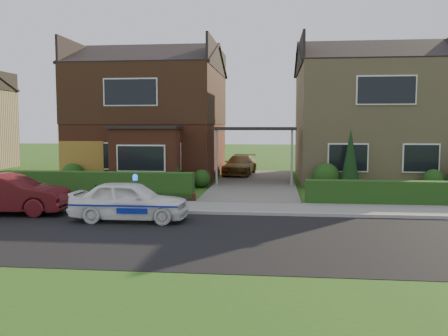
# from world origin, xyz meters

# --- Properties ---
(ground) EXTENTS (120.00, 120.00, 0.00)m
(ground) POSITION_xyz_m (0.00, 0.00, 0.00)
(ground) COLOR #234C14
(ground) RESTS_ON ground
(road) EXTENTS (60.00, 6.00, 0.02)m
(road) POSITION_xyz_m (0.00, 0.00, 0.00)
(road) COLOR black
(road) RESTS_ON ground
(kerb) EXTENTS (60.00, 0.16, 0.12)m
(kerb) POSITION_xyz_m (0.00, 3.05, 0.06)
(kerb) COLOR #9E9993
(kerb) RESTS_ON ground
(sidewalk) EXTENTS (60.00, 2.00, 0.10)m
(sidewalk) POSITION_xyz_m (0.00, 4.10, 0.05)
(sidewalk) COLOR slate
(sidewalk) RESTS_ON ground
(grass_verge) EXTENTS (60.00, 4.00, 0.01)m
(grass_verge) POSITION_xyz_m (0.00, -5.00, 0.00)
(grass_verge) COLOR #234C14
(grass_verge) RESTS_ON ground
(driveway) EXTENTS (3.80, 12.00, 0.12)m
(driveway) POSITION_xyz_m (0.00, 11.00, 0.06)
(driveway) COLOR #666059
(driveway) RESTS_ON ground
(house_left) EXTENTS (7.50, 9.53, 7.25)m
(house_left) POSITION_xyz_m (-5.78, 13.90, 3.81)
(house_left) COLOR brown
(house_left) RESTS_ON ground
(house_right) EXTENTS (7.50, 8.06, 7.25)m
(house_right) POSITION_xyz_m (5.80, 13.99, 3.66)
(house_right) COLOR tan
(house_right) RESTS_ON ground
(carport_link) EXTENTS (3.80, 3.00, 2.77)m
(carport_link) POSITION_xyz_m (0.00, 10.95, 2.66)
(carport_link) COLOR black
(carport_link) RESTS_ON ground
(garage_door) EXTENTS (2.20, 0.10, 2.10)m
(garage_door) POSITION_xyz_m (-8.25, 9.96, 1.05)
(garage_door) COLOR olive
(garage_door) RESTS_ON ground
(dwarf_wall) EXTENTS (7.70, 0.25, 0.36)m
(dwarf_wall) POSITION_xyz_m (-5.80, 5.30, 0.18)
(dwarf_wall) COLOR brown
(dwarf_wall) RESTS_ON ground
(hedge_left) EXTENTS (7.50, 0.55, 0.90)m
(hedge_left) POSITION_xyz_m (-5.80, 5.45, 0.00)
(hedge_left) COLOR #183611
(hedge_left) RESTS_ON ground
(hedge_right) EXTENTS (7.50, 0.55, 0.80)m
(hedge_right) POSITION_xyz_m (5.80, 5.35, 0.00)
(hedge_right) COLOR #183611
(hedge_right) RESTS_ON ground
(shrub_left_far) EXTENTS (1.08, 1.08, 1.08)m
(shrub_left_far) POSITION_xyz_m (-8.50, 9.50, 0.54)
(shrub_left_far) COLOR #183611
(shrub_left_far) RESTS_ON ground
(shrub_left_mid) EXTENTS (1.32, 1.32, 1.32)m
(shrub_left_mid) POSITION_xyz_m (-4.00, 9.30, 0.66)
(shrub_left_mid) COLOR #183611
(shrub_left_mid) RESTS_ON ground
(shrub_left_near) EXTENTS (0.84, 0.84, 0.84)m
(shrub_left_near) POSITION_xyz_m (-2.40, 9.60, 0.42)
(shrub_left_near) COLOR #183611
(shrub_left_near) RESTS_ON ground
(shrub_right_near) EXTENTS (1.20, 1.20, 1.20)m
(shrub_right_near) POSITION_xyz_m (3.20, 9.40, 0.60)
(shrub_right_near) COLOR #183611
(shrub_right_near) RESTS_ON ground
(shrub_right_mid) EXTENTS (0.96, 0.96, 0.96)m
(shrub_right_mid) POSITION_xyz_m (7.80, 9.50, 0.48)
(shrub_right_mid) COLOR #183611
(shrub_right_mid) RESTS_ON ground
(conifer_a) EXTENTS (0.90, 0.90, 2.60)m
(conifer_a) POSITION_xyz_m (4.20, 9.20, 1.30)
(conifer_a) COLOR black
(conifer_a) RESTS_ON ground
(police_car) EXTENTS (3.23, 3.52, 1.36)m
(police_car) POSITION_xyz_m (-3.34, 1.82, 0.60)
(police_car) COLOR white
(police_car) RESTS_ON ground
(driveway_car) EXTENTS (1.90, 3.84, 1.07)m
(driveway_car) POSITION_xyz_m (-1.00, 14.49, 0.66)
(driveway_car) COLOR brown
(driveway_car) RESTS_ON driveway
(street_car) EXTENTS (1.72, 4.00, 1.28)m
(street_car) POSITION_xyz_m (-7.55, 2.40, 0.64)
(street_car) COLOR #4F1116
(street_car) RESTS_ON ground
(potted_plant_a) EXTENTS (0.48, 0.35, 0.85)m
(potted_plant_a) POSITION_xyz_m (-9.00, 7.90, 0.43)
(potted_plant_a) COLOR gray
(potted_plant_a) RESTS_ON ground
(potted_plant_b) EXTENTS (0.53, 0.51, 0.75)m
(potted_plant_b) POSITION_xyz_m (-2.85, 9.00, 0.37)
(potted_plant_b) COLOR gray
(potted_plant_b) RESTS_ON ground
(potted_plant_c) EXTENTS (0.54, 0.54, 0.72)m
(potted_plant_c) POSITION_xyz_m (-4.14, 6.00, 0.36)
(potted_plant_c) COLOR gray
(potted_plant_c) RESTS_ON ground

